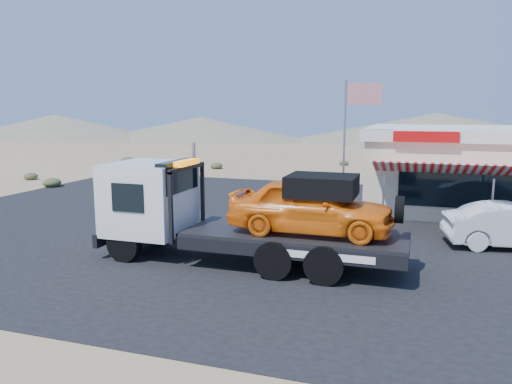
% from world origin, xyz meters
% --- Properties ---
extents(ground, '(120.00, 120.00, 0.00)m').
position_xyz_m(ground, '(0.00, 0.00, 0.00)').
color(ground, '#977956').
rests_on(ground, ground).
extents(asphalt_lot, '(32.00, 24.00, 0.02)m').
position_xyz_m(asphalt_lot, '(2.00, 3.00, 0.01)').
color(asphalt_lot, black).
rests_on(asphalt_lot, ground).
extents(tow_truck, '(9.53, 2.82, 3.19)m').
position_xyz_m(tow_truck, '(2.59, -2.70, 1.71)').
color(tow_truck, black).
rests_on(tow_truck, asphalt_lot).
extents(jerky_store, '(10.40, 9.97, 3.90)m').
position_xyz_m(jerky_store, '(10.50, 8.97, 1.99)').
color(jerky_store, beige).
rests_on(jerky_store, asphalt_lot).
extents(flagpole, '(1.55, 0.10, 6.00)m').
position_xyz_m(flagpole, '(4.93, 4.50, 3.76)').
color(flagpole, '#99999E').
rests_on(flagpole, asphalt_lot).
extents(desert_scrub, '(24.46, 35.29, 0.74)m').
position_xyz_m(desert_scrub, '(-14.91, 9.40, 0.31)').
color(desert_scrub, '#3B4525').
rests_on(desert_scrub, ground).
extents(distant_hills, '(126.00, 48.00, 4.20)m').
position_xyz_m(distant_hills, '(-9.77, 55.14, 1.89)').
color(distant_hills, '#726B59').
rests_on(distant_hills, ground).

